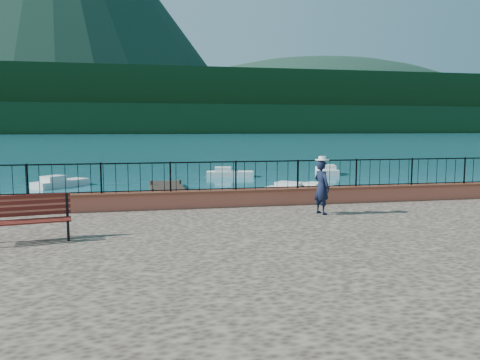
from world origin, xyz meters
name	(u,v)px	position (x,y,z in m)	size (l,w,h in m)	color
ground	(274,273)	(0.00, 0.00, 0.00)	(2000.00, 2000.00, 0.00)	#19596B
promenade	(390,360)	(0.00, -6.00, 0.60)	(30.00, 20.00, 1.20)	#332821
parapet	(244,198)	(0.00, 3.70, 1.49)	(28.00, 0.46, 0.58)	#BA5243
railing	(244,176)	(0.00, 3.70, 2.25)	(27.00, 0.05, 0.95)	black
dock	(171,201)	(-2.00, 12.00, 0.15)	(2.00, 16.00, 0.30)	#2D231C
far_forest	(147,120)	(0.00, 300.00, 9.00)	(900.00, 60.00, 18.00)	black
foothills	(146,104)	(0.00, 360.00, 22.00)	(900.00, 120.00, 44.00)	black
companion_hill	(319,130)	(220.00, 560.00, 0.00)	(448.00, 384.00, 180.00)	#142D23
park_bench	(27,228)	(-6.08, -0.15, 1.52)	(2.03, 0.94, 1.09)	black
person	(322,187)	(2.03, 1.78, 2.04)	(0.61, 0.40, 1.68)	black
hat	(322,158)	(2.03, 1.78, 2.94)	(0.44, 0.44, 0.12)	white
boat_0	(118,204)	(-4.52, 10.04, 0.40)	(3.43, 1.30, 0.80)	silver
boat_1	(301,189)	(5.31, 13.16, 0.40)	(4.36, 1.30, 0.80)	silver
boat_2	(318,188)	(6.44, 13.36, 0.40)	(3.37, 1.30, 0.80)	silver
boat_3	(61,181)	(-8.71, 20.52, 0.40)	(3.71, 1.30, 0.80)	silver
boat_4	(230,172)	(3.35, 24.45, 0.40)	(3.67, 1.30, 0.80)	silver
boat_5	(327,169)	(11.94, 25.46, 0.40)	(4.37, 1.30, 0.80)	silver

